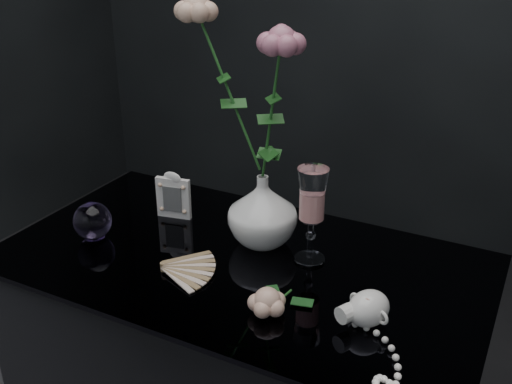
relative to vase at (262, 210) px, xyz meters
The scene contains 8 objects.
vase is the anchor object (origin of this frame).
wine_glass 0.13m from the vase, ahead, with size 0.07×0.07×0.21m, color white, non-canonical shape.
picture_frame 0.25m from the vase, behind, with size 0.09×0.07×0.12m, color white, non-canonical shape.
paperweight 0.39m from the vase, 156.04° to the right, with size 0.09×0.09×0.09m, color #9574BC, non-canonical shape.
paper_fan 0.25m from the vase, 122.62° to the right, with size 0.22×0.17×0.02m, color #F5EBC4, non-canonical shape.
loose_rose 0.28m from the vase, 61.21° to the right, with size 0.12×0.16×0.05m, color #E9B196, non-canonical shape.
pearl_jar 0.36m from the vase, 30.17° to the right, with size 0.23×0.24×0.07m, color white, non-canonical shape.
roses 0.29m from the vase, behind, with size 0.27×0.10×0.42m.
Camera 1 is at (0.55, -0.93, 1.44)m, focal length 42.00 mm.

